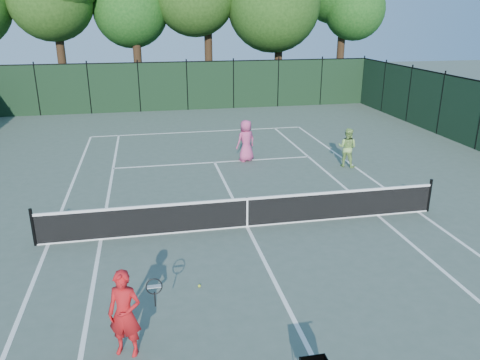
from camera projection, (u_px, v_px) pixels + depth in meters
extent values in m
plane|color=#49594D|center=(247.00, 227.00, 13.61)|extent=(90.00, 90.00, 0.00)
cube|color=white|center=(48.00, 244.00, 12.58)|extent=(0.10, 23.77, 0.01)
cube|color=white|center=(418.00, 212.00, 14.63)|extent=(0.10, 23.77, 0.01)
cube|color=white|center=(101.00, 239.00, 12.84)|extent=(0.10, 23.77, 0.01)
cube|color=white|center=(378.00, 215.00, 14.38)|extent=(0.10, 23.77, 0.01)
cube|color=white|center=(199.00, 132.00, 24.58)|extent=(10.97, 0.10, 0.01)
cube|color=white|center=(215.00, 162.00, 19.52)|extent=(8.23, 0.10, 0.01)
cube|color=white|center=(247.00, 227.00, 13.61)|extent=(0.10, 12.80, 0.01)
cube|color=black|center=(247.00, 212.00, 13.46)|extent=(11.60, 0.03, 0.85)
cube|color=white|center=(247.00, 199.00, 13.32)|extent=(11.60, 0.05, 0.07)
cube|color=white|center=(247.00, 226.00, 13.60)|extent=(11.60, 0.05, 0.04)
cube|color=white|center=(247.00, 212.00, 13.46)|extent=(0.05, 0.04, 0.91)
cylinder|color=black|center=(33.00, 227.00, 12.35)|extent=(0.09, 0.09, 1.06)
cylinder|color=black|center=(429.00, 195.00, 14.52)|extent=(0.09, 0.09, 1.06)
cube|color=black|center=(187.00, 86.00, 29.73)|extent=(24.00, 0.05, 3.00)
cylinder|color=black|center=(63.00, 68.00, 31.63)|extent=(0.56, 0.56, 4.80)
cylinder|color=black|center=(139.00, 70.00, 32.46)|extent=(0.56, 0.56, 4.30)
cylinder|color=black|center=(209.00, 63.00, 33.74)|extent=(0.56, 0.56, 5.00)
cylinder|color=black|center=(278.00, 65.00, 34.09)|extent=(0.56, 0.56, 4.60)
cylinder|color=black|center=(340.00, 65.00, 35.52)|extent=(0.56, 0.56, 4.40)
imported|color=red|center=(125.00, 314.00, 8.28)|extent=(0.71, 0.59, 1.67)
cylinder|color=black|center=(155.00, 299.00, 8.50)|extent=(0.03, 0.03, 0.30)
torus|color=black|center=(154.00, 286.00, 8.41)|extent=(0.30, 0.10, 0.30)
imported|color=#C9477D|center=(246.00, 141.00, 19.45)|extent=(1.00, 0.84, 1.74)
imported|color=#92C361|center=(347.00, 147.00, 18.76)|extent=(0.97, 0.95, 1.58)
sphere|color=#B5D02A|center=(199.00, 286.00, 10.59)|extent=(0.07, 0.07, 0.07)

